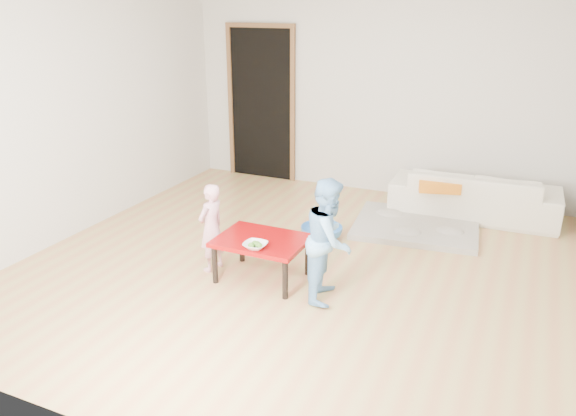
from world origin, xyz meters
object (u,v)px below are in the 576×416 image
Objects in this scene: basin at (322,233)px; red_table at (262,259)px; bowl at (255,245)px; child_pink at (211,228)px; child_blue at (329,240)px; sofa at (474,194)px.

red_table is at bearing -99.03° from basin.
basin is at bearing 80.97° from red_table.
child_pink is at bearing 161.16° from bowl.
child_blue is (0.62, 0.14, 0.11)m from bowl.
red_table is at bearing 75.12° from child_blue.
sofa is 1.95m from basin.
bowl is 0.45× the size of basin.
bowl is at bearing 58.83° from sofa.
child_pink is 1.90× the size of basin.
child_blue is 1.32m from basin.
sofa reaches higher than basin.
basin is at bearing 84.33° from bowl.
red_table is (-1.54, -2.43, -0.08)m from sofa.
sofa is 2.66m from child_blue.
child_pink is 0.80× the size of child_blue.
child_blue is (1.17, -0.05, 0.11)m from child_pink.
child_blue is 2.38× the size of basin.
bowl is at bearing -95.67° from basin.
red_table is 0.74m from child_blue.
basin is (0.13, 1.27, -0.35)m from bowl.
basin is (-1.37, -1.37, -0.20)m from sofa.
child_blue is at bearing 97.48° from child_pink.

